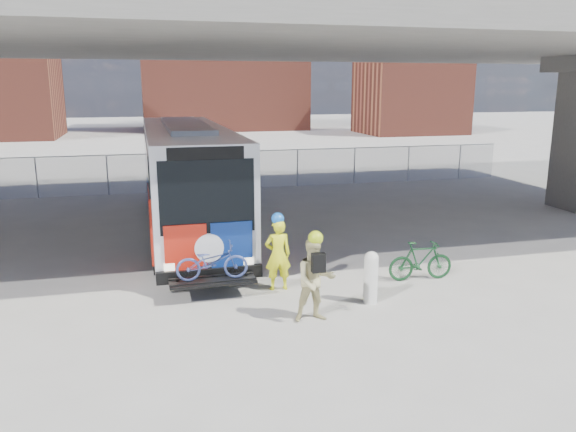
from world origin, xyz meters
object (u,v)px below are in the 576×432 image
object	(u,v)px
bus	(187,170)
bike_parked	(421,261)
cyclist_hivis	(278,253)
bollard	(371,275)
cyclist_tan	(315,279)

from	to	relation	value
bus	bike_parked	size ratio (longest dim) A/B	7.58
cyclist_hivis	bike_parked	bearing A→B (deg)	176.20
bollard	bus	bearing A→B (deg)	114.23
bus	cyclist_tan	world-z (taller)	bus
bus	cyclist_tan	size ratio (longest dim) A/B	6.55
bollard	cyclist_hivis	size ratio (longest dim) A/B	0.63
cyclist_hivis	cyclist_tan	distance (m)	2.05
bus	cyclist_hivis	distance (m)	6.64
bus	bollard	distance (m)	8.59
bus	cyclist_hivis	world-z (taller)	bus
cyclist_hivis	bike_parked	world-z (taller)	cyclist_hivis
cyclist_tan	bike_parked	world-z (taller)	cyclist_tan
bollard	cyclist_tan	bearing A→B (deg)	-157.46
bus	bike_parked	bearing A→B (deg)	-51.09
cyclist_hivis	bus	bearing A→B (deg)	-75.32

